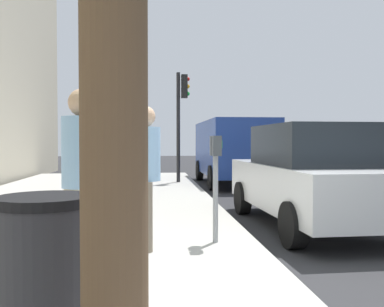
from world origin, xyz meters
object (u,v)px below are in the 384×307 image
Objects in this scene: parked_sedan_near at (313,176)px; trash_bin at (46,279)px; parked_van_far at (233,148)px; parking_meter at (216,166)px; traffic_signal at (181,108)px; pedestrian_bystander at (83,164)px; pedestrian_at_meter at (145,164)px.

parked_sedan_near reaches higher than trash_bin.
parked_van_far is 12.37m from trash_bin.
parked_sedan_near reaches higher than parking_meter.
traffic_signal is at bearing 105.41° from parked_van_far.
parked_sedan_near is 5.64m from trash_bin.
pedestrian_bystander is at bearing 1.49° from trash_bin.
pedestrian_at_meter is 0.49× the size of traffic_signal.
parked_van_far is 5.16× the size of trash_bin.
pedestrian_bystander is at bearing 161.36° from parked_van_far.
parking_meter is at bearing 179.16° from traffic_signal.
traffic_signal is (8.66, -1.05, 1.37)m from pedestrian_at_meter.
parked_sedan_near is (1.54, -1.93, -0.27)m from parking_meter.
trash_bin is at bearing -132.06° from pedestrian_bystander.
traffic_signal is at bearing 14.68° from parked_sedan_near.
parked_sedan_near is 4.42× the size of trash_bin.
parked_van_far reaches higher than parked_sedan_near.
pedestrian_at_meter is 0.96× the size of pedestrian_bystander.
trash_bin is (-11.88, 3.40, -0.60)m from parked_van_far.
parked_van_far is 2.29m from traffic_signal.
parked_van_far is at bearing 27.81° from pedestrian_bystander.
traffic_signal reaches higher than parked_sedan_near.
traffic_signal is 3.56× the size of trash_bin.
parked_sedan_near is 7.32m from traffic_signal.
parking_meter is 0.27× the size of parked_van_far.
traffic_signal reaches higher than pedestrian_bystander.
parking_meter is 0.76× the size of pedestrian_bystander.
parking_meter is 9.14m from parked_van_far.
pedestrian_bystander is at bearing -125.11° from pedestrian_at_meter.
parking_meter is 0.79× the size of pedestrian_at_meter.
traffic_signal is (8.43, -0.12, 1.41)m from parking_meter.
pedestrian_bystander reaches higher than parking_meter.
trash_bin is at bearing 172.00° from traffic_signal.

